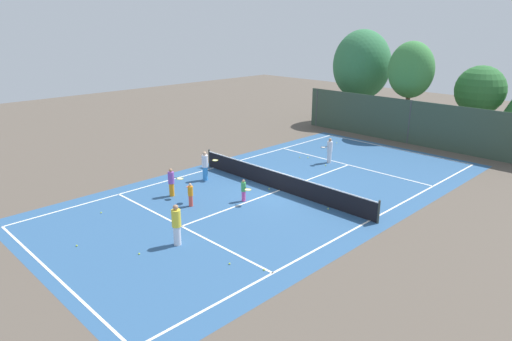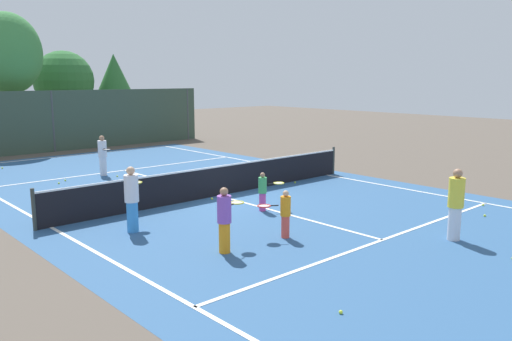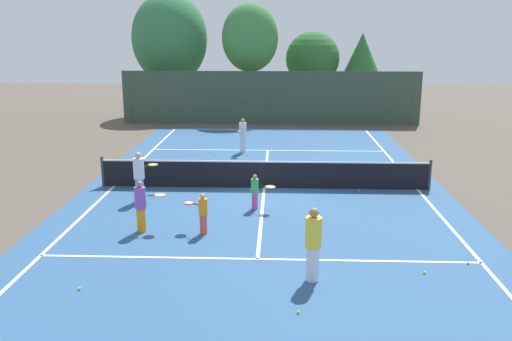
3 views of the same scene
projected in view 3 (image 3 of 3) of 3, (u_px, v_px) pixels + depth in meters
ground_plane at (264, 188)px, 19.80m from camera, size 80.00×80.00×0.00m
court_surface at (264, 188)px, 19.80m from camera, size 13.00×25.00×0.01m
tennis_net at (264, 174)px, 19.67m from camera, size 11.90×0.10×1.10m
perimeter_fence at (270, 98)px, 32.95m from camera, size 18.00×0.12×3.20m
tree_0 at (170, 39)px, 36.04m from camera, size 4.95×4.92×8.01m
tree_1 at (362, 57)px, 36.95m from camera, size 2.87×2.87×5.41m
tree_2 at (313, 59)px, 37.33m from camera, size 3.67×3.67×5.52m
tree_3 at (250, 38)px, 34.15m from camera, size 3.53×2.93×7.23m
player_0 at (243, 135)px, 25.38m from camera, size 0.44×0.92×1.60m
player_1 at (141, 205)px, 15.34m from camera, size 0.89×0.56×1.48m
player_2 at (202, 213)px, 15.19m from camera, size 0.79×0.65×1.18m
player_3 at (256, 191)px, 17.30m from camera, size 0.82×0.50×1.14m
player_4 at (139, 176)px, 18.04m from camera, size 0.79×0.85×1.68m
player_5 at (313, 244)px, 12.25m from camera, size 0.37×0.37×1.74m
ball_crate at (216, 177)px, 20.53m from camera, size 0.42×0.37×0.43m
tennis_ball_0 at (250, 189)px, 19.51m from camera, size 0.07×0.07×0.07m
tennis_ball_1 at (359, 190)px, 19.39m from camera, size 0.07×0.07×0.07m
tennis_ball_2 at (425, 273)px, 12.78m from camera, size 0.07×0.07×0.07m
tennis_ball_3 at (247, 155)px, 24.92m from camera, size 0.07×0.07×0.07m
tennis_ball_4 at (199, 154)px, 25.17m from camera, size 0.07×0.07×0.07m
tennis_ball_6 at (202, 134)px, 29.92m from camera, size 0.07×0.07×0.07m
tennis_ball_7 at (208, 152)px, 25.51m from camera, size 0.07×0.07×0.07m
tennis_ball_8 at (468, 263)px, 13.30m from camera, size 0.07×0.07×0.07m
tennis_ball_9 at (79, 289)px, 11.98m from camera, size 0.07×0.07×0.07m
tennis_ball_10 at (298, 312)px, 10.98m from camera, size 0.07×0.07×0.07m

